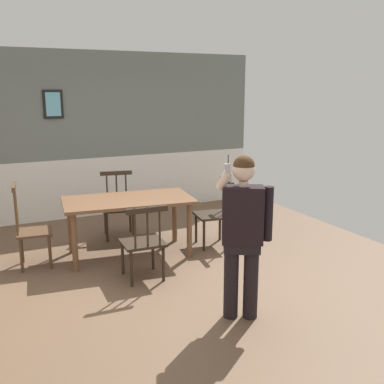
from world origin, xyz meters
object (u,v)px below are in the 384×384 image
chair_opposite_corner (31,229)px  chair_near_window (143,242)px  dining_table (128,206)px  person_figure (243,229)px  chair_by_doorway (118,206)px  chair_at_table_head (215,213)px

chair_opposite_corner → chair_near_window: bearing=55.8°
dining_table → person_figure: size_ratio=1.10×
chair_by_doorway → chair_at_table_head: bearing=150.3°
chair_at_table_head → person_figure: bearing=167.5°
chair_at_table_head → chair_opposite_corner: 2.43m
chair_near_window → chair_by_doorway: chair_by_doorway is taller
dining_table → chair_near_window: (-0.10, -0.82, -0.22)m
chair_opposite_corner → person_figure: bearing=43.4°
chair_near_window → chair_by_doorway: 1.65m
chair_by_doorway → chair_near_window: bearing=94.6°
chair_by_doorway → person_figure: (0.34, -2.89, 0.42)m
chair_at_table_head → person_figure: person_figure is taller
dining_table → person_figure: person_figure is taller
chair_near_window → chair_by_doorway: size_ratio=0.94×
dining_table → chair_near_window: bearing=-96.8°
dining_table → chair_opposite_corner: bearing=173.0°
dining_table → chair_near_window: 0.85m
dining_table → chair_at_table_head: (1.20, -0.15, -0.21)m
chair_opposite_corner → dining_table: bearing=89.8°
chair_at_table_head → chair_by_doorway: bearing=57.8°
dining_table → chair_by_doorway: size_ratio=1.82×
chair_near_window → chair_opposite_corner: bearing=141.6°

